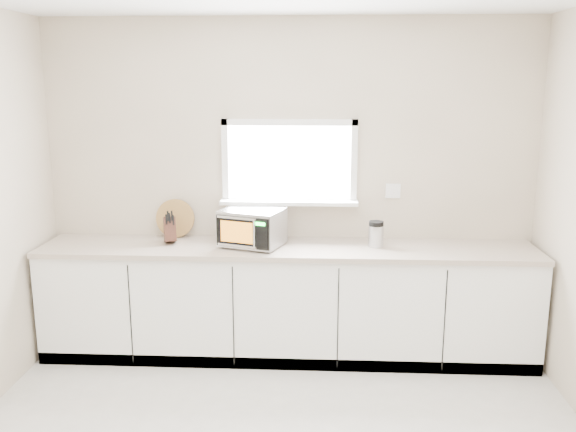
{
  "coord_description": "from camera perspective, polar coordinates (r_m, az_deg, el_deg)",
  "views": [
    {
      "loc": [
        0.25,
        -2.95,
        2.2
      ],
      "look_at": [
        0.01,
        1.55,
        1.2
      ],
      "focal_mm": 38.0,
      "sensor_mm": 36.0,
      "label": 1
    }
  ],
  "objects": [
    {
      "name": "cutting_board",
      "position": [
        5.16,
        -10.51,
        -0.21
      ],
      "size": [
        0.32,
        0.08,
        0.32
      ],
      "primitive_type": "cylinder",
      "rotation": [
        1.4,
        0.0,
        0.0
      ],
      "color": "#A17B3E",
      "rests_on": "countertop"
    },
    {
      "name": "microwave",
      "position": [
        4.8,
        -3.38,
        -1.04
      ],
      "size": [
        0.55,
        0.49,
        0.3
      ],
      "rotation": [
        0.0,
        0.0,
        -0.33
      ],
      "color": "black",
      "rests_on": "countertop"
    },
    {
      "name": "coffee_grinder",
      "position": [
        4.85,
        8.23,
        -1.65
      ],
      "size": [
        0.14,
        0.14,
        0.21
      ],
      "rotation": [
        0.0,
        0.0,
        -0.22
      ],
      "color": "silver",
      "rests_on": "countertop"
    },
    {
      "name": "countertop",
      "position": [
        4.83,
        -0.05,
        -3.08
      ],
      "size": [
        3.92,
        0.64,
        0.04
      ],
      "primitive_type": "cube",
      "color": "#B6A796",
      "rests_on": "cabinets"
    },
    {
      "name": "cabinets",
      "position": [
        4.98,
        -0.05,
        -8.16
      ],
      "size": [
        3.92,
        0.6,
        0.88
      ],
      "primitive_type": "cube",
      "color": "white",
      "rests_on": "ground"
    },
    {
      "name": "back_wall",
      "position": [
        5.03,
        0.14,
        2.95
      ],
      "size": [
        4.0,
        0.17,
        2.7
      ],
      "color": "beige",
      "rests_on": "ground"
    },
    {
      "name": "knife_block",
      "position": [
        4.98,
        -11.01,
        -1.19
      ],
      "size": [
        0.15,
        0.21,
        0.28
      ],
      "rotation": [
        0.0,
        0.0,
        0.33
      ],
      "color": "#482419",
      "rests_on": "countertop"
    }
  ]
}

